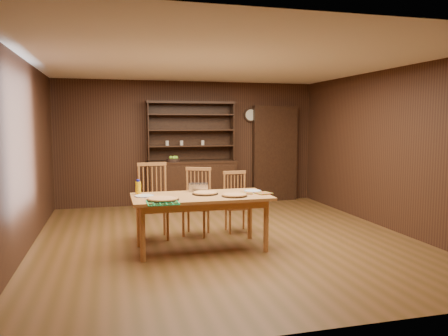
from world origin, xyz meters
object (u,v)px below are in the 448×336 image
object	(u,v)px
chair_left	(153,198)
chair_center	(197,199)
juice_bottle	(138,188)
dining_table	(201,201)
china_hutch	(192,177)
chair_right	(236,200)

from	to	relation	value
chair_left	chair_center	bearing A→B (deg)	1.47
juice_bottle	dining_table	bearing A→B (deg)	-20.90
dining_table	juice_bottle	size ratio (longest dim) A/B	9.08
dining_table	juice_bottle	bearing A→B (deg)	159.10
china_hutch	juice_bottle	size ratio (longest dim) A/B	10.64
china_hutch	juice_bottle	world-z (taller)	china_hutch
chair_left	dining_table	bearing A→B (deg)	-55.41
chair_left	juice_bottle	distance (m)	0.59
dining_table	chair_center	bearing A→B (deg)	82.59
chair_right	juice_bottle	distance (m)	1.70
china_hutch	chair_right	xyz separation A→B (m)	(0.29, -2.31, -0.09)
china_hutch	chair_center	world-z (taller)	china_hutch
china_hutch	chair_right	distance (m)	2.33
china_hutch	chair_left	size ratio (longest dim) A/B	1.92
chair_left	chair_center	xyz separation A→B (m)	(0.68, 0.03, -0.05)
chair_right	juice_bottle	bearing A→B (deg)	-159.34
dining_table	chair_left	bearing A→B (deg)	125.75
china_hutch	chair_center	xyz separation A→B (m)	(-0.35, -2.35, -0.04)
china_hutch	chair_center	size ratio (longest dim) A/B	2.09
chair_left	juice_bottle	bearing A→B (deg)	-118.30
chair_left	chair_right	distance (m)	1.33
dining_table	juice_bottle	distance (m)	0.90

